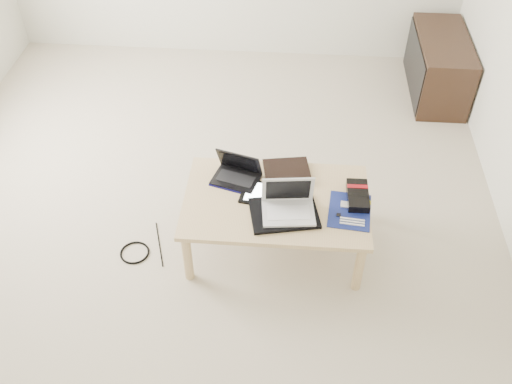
# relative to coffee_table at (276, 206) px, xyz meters

# --- Properties ---
(ground) EXTENTS (4.00, 4.00, 0.00)m
(ground) POSITION_rel_coffee_table_xyz_m (-0.51, 0.40, -0.35)
(ground) COLOR #C3B59E
(ground) RESTS_ON ground
(coffee_table) EXTENTS (1.10, 0.70, 0.40)m
(coffee_table) POSITION_rel_coffee_table_xyz_m (0.00, 0.00, 0.00)
(coffee_table) COLOR tan
(coffee_table) RESTS_ON ground
(media_cabinet) EXTENTS (0.41, 0.90, 0.50)m
(media_cabinet) POSITION_rel_coffee_table_xyz_m (1.26, 1.85, -0.10)
(media_cabinet) COLOR #352316
(media_cabinet) RESTS_ON ground
(book) EXTENTS (0.32, 0.28, 0.03)m
(book) POSITION_rel_coffee_table_xyz_m (0.05, 0.24, 0.06)
(book) COLOR black
(book) RESTS_ON coffee_table
(netbook) EXTENTS (0.32, 0.27, 0.19)m
(netbook) POSITION_rel_coffee_table_xyz_m (-0.25, 0.17, 0.09)
(netbook) COLOR black
(netbook) RESTS_ON coffee_table
(tablet) EXTENTS (0.30, 0.24, 0.01)m
(tablet) POSITION_rel_coffee_table_xyz_m (-0.08, 0.04, 0.06)
(tablet) COLOR black
(tablet) RESTS_ON coffee_table
(remote) EXTENTS (0.10, 0.24, 0.02)m
(remote) POSITION_rel_coffee_table_xyz_m (0.11, 0.03, 0.06)
(remote) COLOR silver
(remote) RESTS_ON coffee_table
(neoprene_sleeve) EXTENTS (0.43, 0.35, 0.02)m
(neoprene_sleeve) POSITION_rel_coffee_table_xyz_m (0.05, -0.12, 0.06)
(neoprene_sleeve) COLOR black
(neoprene_sleeve) RESTS_ON coffee_table
(white_laptop) EXTENTS (0.32, 0.24, 0.21)m
(white_laptop) POSITION_rel_coffee_table_xyz_m (0.07, -0.10, 0.11)
(white_laptop) COLOR silver
(white_laptop) RESTS_ON neoprene_sleeve
(motherboard) EXTENTS (0.27, 0.32, 0.01)m
(motherboard) POSITION_rel_coffee_table_xyz_m (0.43, -0.06, 0.05)
(motherboard) COLOR #0D1357
(motherboard) RESTS_ON coffee_table
(gpu_box) EXTENTS (0.13, 0.25, 0.05)m
(gpu_box) POSITION_rel_coffee_table_xyz_m (0.48, 0.04, 0.08)
(gpu_box) COLOR black
(gpu_box) RESTS_ON coffee_table
(cable_coil) EXTENTS (0.13, 0.13, 0.01)m
(cable_coil) POSITION_rel_coffee_table_xyz_m (-0.12, 0.00, 0.06)
(cable_coil) COLOR black
(cable_coil) RESTS_ON coffee_table
(floor_cable_coil) EXTENTS (0.21, 0.21, 0.01)m
(floor_cable_coil) POSITION_rel_coffee_table_xyz_m (-0.88, -0.14, -0.35)
(floor_cable_coil) COLOR black
(floor_cable_coil) RESTS_ON ground
(floor_cable_trail) EXTENTS (0.12, 0.36, 0.01)m
(floor_cable_trail) POSITION_rel_coffee_table_xyz_m (-0.74, -0.06, -0.35)
(floor_cable_trail) COLOR black
(floor_cable_trail) RESTS_ON ground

